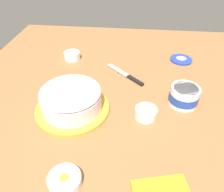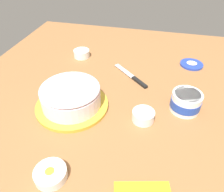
% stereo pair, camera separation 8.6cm
% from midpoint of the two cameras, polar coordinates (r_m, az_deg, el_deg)
% --- Properties ---
extents(ground_plane, '(1.54, 1.54, 0.00)m').
position_cam_midpoint_polar(ground_plane, '(0.90, 2.54, -0.91)').
color(ground_plane, '#936038').
extents(frosted_cake, '(0.29, 0.29, 0.11)m').
position_cam_midpoint_polar(frosted_cake, '(0.84, -13.57, -1.16)').
color(frosted_cake, gold).
rests_on(frosted_cake, ground_plane).
extents(frosting_tub, '(0.12, 0.12, 0.08)m').
position_cam_midpoint_polar(frosting_tub, '(0.89, 15.87, -0.01)').
color(frosting_tub, white).
rests_on(frosting_tub, ground_plane).
extents(frosting_tub_lid, '(0.11, 0.11, 0.02)m').
position_cam_midpoint_polar(frosting_tub_lid, '(1.21, 15.79, 9.18)').
color(frosting_tub_lid, '#233DAD').
rests_on(frosting_tub_lid, ground_plane).
extents(spreading_knife, '(0.19, 0.18, 0.01)m').
position_cam_midpoint_polar(spreading_knife, '(1.03, 1.84, 5.19)').
color(spreading_knife, silver).
rests_on(spreading_knife, ground_plane).
extents(sprinkle_bowl_rainbow, '(0.09, 0.09, 0.04)m').
position_cam_midpoint_polar(sprinkle_bowl_rainbow, '(1.20, -12.53, 10.36)').
color(sprinkle_bowl_rainbow, white).
rests_on(sprinkle_bowl_rainbow, ground_plane).
extents(sprinkle_bowl_yellow, '(0.09, 0.09, 0.03)m').
position_cam_midpoint_polar(sprinkle_bowl_yellow, '(0.67, -16.25, -20.70)').
color(sprinkle_bowl_yellow, white).
rests_on(sprinkle_bowl_yellow, ground_plane).
extents(sprinkle_bowl_blue, '(0.08, 0.08, 0.04)m').
position_cam_midpoint_polar(sprinkle_bowl_blue, '(0.81, 5.93, -4.52)').
color(sprinkle_bowl_blue, white).
rests_on(sprinkle_bowl_blue, ground_plane).
extents(candy_box_lower, '(0.16, 0.10, 0.02)m').
position_cam_midpoint_polar(candy_box_lower, '(0.64, 8.52, -23.62)').
color(candy_box_lower, yellow).
rests_on(candy_box_lower, ground_plane).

